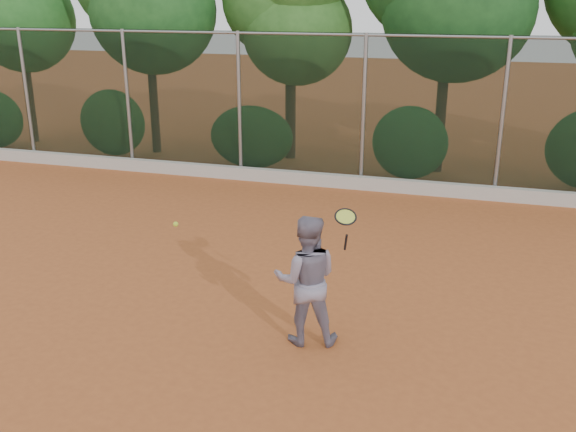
# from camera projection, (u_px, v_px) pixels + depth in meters

# --- Properties ---
(ground) EXTENTS (80.00, 80.00, 0.00)m
(ground) POSITION_uv_depth(u_px,v_px,m) (267.00, 325.00, 8.75)
(ground) COLOR #AB5628
(ground) RESTS_ON ground
(concrete_curb) EXTENTS (24.00, 0.20, 0.30)m
(concrete_curb) POSITION_uv_depth(u_px,v_px,m) (359.00, 183.00, 14.88)
(concrete_curb) COLOR #B8B3AB
(concrete_curb) RESTS_ON ground
(tennis_player) EXTENTS (0.97, 0.84, 1.72)m
(tennis_player) POSITION_uv_depth(u_px,v_px,m) (306.00, 280.00, 8.10)
(tennis_player) COLOR gray
(tennis_player) RESTS_ON ground
(chainlink_fence) EXTENTS (24.09, 0.09, 3.50)m
(chainlink_fence) POSITION_uv_depth(u_px,v_px,m) (364.00, 108.00, 14.49)
(chainlink_fence) COLOR black
(chainlink_fence) RESTS_ON ground
(tennis_racket) EXTENTS (0.34, 0.32, 0.55)m
(tennis_racket) POSITION_uv_depth(u_px,v_px,m) (346.00, 220.00, 7.66)
(tennis_racket) COLOR black
(tennis_racket) RESTS_ON ground
(tennis_ball_in_flight) EXTENTS (0.07, 0.07, 0.07)m
(tennis_ball_in_flight) POSITION_uv_depth(u_px,v_px,m) (176.00, 224.00, 8.48)
(tennis_ball_in_flight) COLOR #B8D630
(tennis_ball_in_flight) RESTS_ON ground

